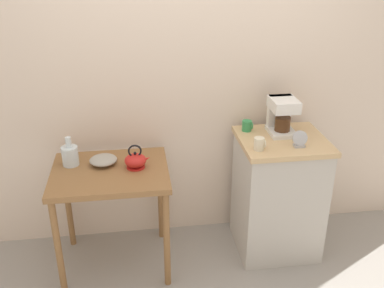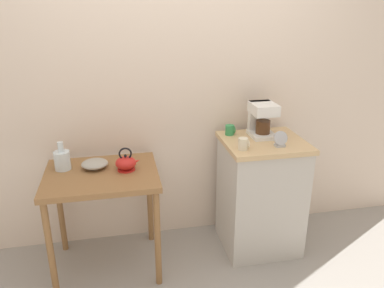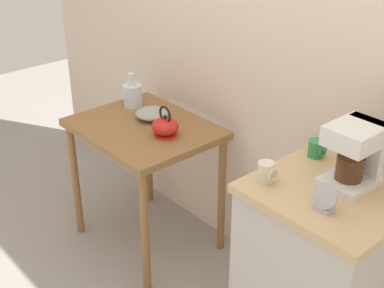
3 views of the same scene
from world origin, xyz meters
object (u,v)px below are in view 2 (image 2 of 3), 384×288
object	(u,v)px
teakettle	(126,163)
mug_tall_green	(230,130)
table_clock	(280,140)
glass_carafe_vase	(62,160)
bowl_stoneware	(95,164)
mug_small_cream	(243,144)
coffee_maker	(262,118)

from	to	relation	value
teakettle	mug_tall_green	size ratio (longest dim) A/B	2.29
table_clock	teakettle	bearing A→B (deg)	173.84
table_clock	glass_carafe_vase	bearing A→B (deg)	171.82
bowl_stoneware	mug_small_cream	xyz separation A→B (m)	(1.03, -0.20, 0.15)
coffee_maker	bowl_stoneware	bearing A→B (deg)	-177.36
teakettle	table_clock	bearing A→B (deg)	-6.16
teakettle	glass_carafe_vase	world-z (taller)	glass_carafe_vase
teakettle	table_clock	size ratio (longest dim) A/B	1.56
glass_carafe_vase	teakettle	bearing A→B (deg)	-13.09
glass_carafe_vase	bowl_stoneware	bearing A→B (deg)	-6.67
glass_carafe_vase	table_clock	world-z (taller)	table_clock
mug_tall_green	glass_carafe_vase	bearing A→B (deg)	-175.60
teakettle	glass_carafe_vase	xyz separation A→B (m)	(-0.44, 0.10, 0.02)
mug_tall_green	bowl_stoneware	bearing A→B (deg)	-173.25
teakettle	coffee_maker	world-z (taller)	coffee_maker
glass_carafe_vase	mug_tall_green	size ratio (longest dim) A/B	2.63
glass_carafe_vase	table_clock	xyz separation A→B (m)	(1.53, -0.22, 0.12)
teakettle	mug_small_cream	distance (m)	0.83
coffee_maker	table_clock	xyz separation A→B (m)	(0.05, -0.25, -0.09)
coffee_maker	table_clock	distance (m)	0.27
coffee_maker	mug_small_cream	xyz separation A→B (m)	(-0.23, -0.26, -0.10)
mug_tall_green	mug_small_cream	world-z (taller)	mug_small_cream
teakettle	coffee_maker	size ratio (longest dim) A/B	0.68
coffee_maker	mug_small_cream	distance (m)	0.36
coffee_maker	mug_tall_green	world-z (taller)	coffee_maker
teakettle	mug_tall_green	world-z (taller)	mug_tall_green
teakettle	mug_tall_green	xyz separation A→B (m)	(0.81, 0.20, 0.12)
glass_carafe_vase	coffee_maker	size ratio (longest dim) A/B	0.79
teakettle	glass_carafe_vase	size ratio (longest dim) A/B	0.87
bowl_stoneware	glass_carafe_vase	distance (m)	0.22
bowl_stoneware	mug_tall_green	world-z (taller)	mug_tall_green
coffee_maker	mug_small_cream	bearing A→B (deg)	-131.65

